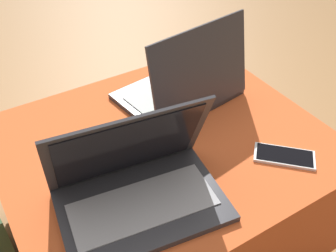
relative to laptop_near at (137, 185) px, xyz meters
The scene contains 5 objects.
ground_plane 0.52m from the laptop_near, 42.97° to the left, with size 14.00×14.00×0.00m, color #9E7042.
ottoman 0.34m from the laptop_near, 42.97° to the left, with size 0.87×0.73×0.42m.
laptop_near is the anchor object (origin of this frame).
laptop_far 0.41m from the laptop_near, 41.63° to the left, with size 0.38×0.30×0.26m.
cell_phone 0.40m from the laptop_near, 10.77° to the right, with size 0.16×0.16×0.01m.
Camera 1 is at (-0.41, -0.69, 1.13)m, focal length 42.00 mm.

